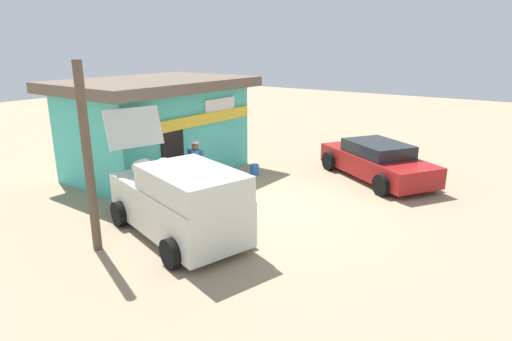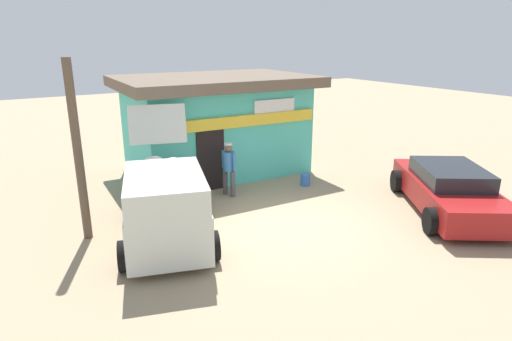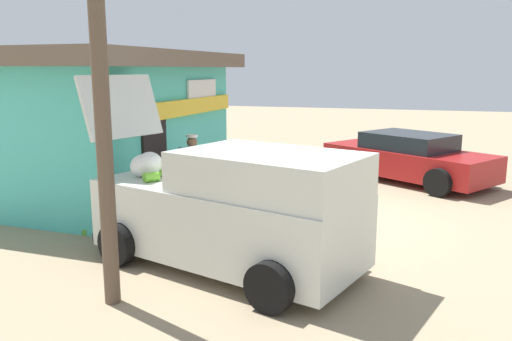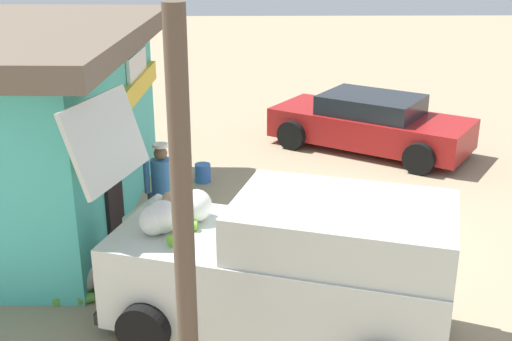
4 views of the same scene
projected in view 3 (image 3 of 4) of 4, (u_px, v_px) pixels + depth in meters
name	position (u px, v px, depth m)	size (l,w,h in m)	color
ground_plane	(324.00, 220.00, 10.29)	(60.00, 60.00, 0.00)	#9E896B
storefront_bar	(107.00, 122.00, 12.09)	(6.67, 4.74, 3.34)	#4CC6B7
delivery_van	(233.00, 209.00, 7.66)	(2.99, 4.71, 2.86)	silver
parked_sedan	(408.00, 158.00, 13.80)	(3.97, 4.72, 1.28)	maroon
vendor_standing	(192.00, 168.00, 10.69)	(0.41, 0.56, 1.63)	#4C4C51
customer_bending	(158.00, 185.00, 9.42)	(0.58, 0.82, 1.40)	#4C4C51
unloaded_banana_pile	(102.00, 222.00, 9.49)	(0.78, 0.96, 0.43)	silver
paint_bucket	(252.00, 180.00, 13.08)	(0.32, 0.32, 0.38)	blue
utility_pole	(104.00, 140.00, 6.26)	(0.20, 0.20, 4.21)	brown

